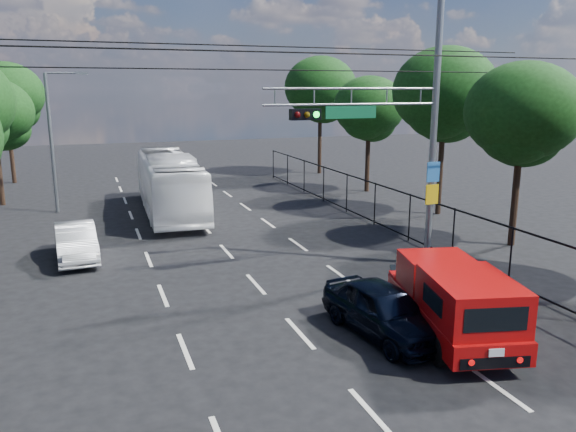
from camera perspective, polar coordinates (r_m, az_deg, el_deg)
name	(u,v)px	position (r m, az deg, el deg)	size (l,w,h in m)	color
ground	(373,415)	(11.80, 8.60, -19.33)	(120.00, 120.00, 0.00)	black
lane_markings	(215,239)	(24.07, -7.40, -2.32)	(6.12, 38.00, 0.01)	beige
signal_mast	(404,119)	(19.60, 11.70, 9.62)	(6.43, 0.39, 9.50)	slate
streetlight_left	(54,135)	(30.83, -22.65, 7.56)	(2.09, 0.22, 7.08)	slate
utility_wires	(245,56)	(18.25, -4.37, 15.88)	(22.00, 5.04, 0.74)	black
fence_right	(395,211)	(24.91, 10.81, 0.50)	(0.06, 34.03, 2.00)	black
tree_right_b	(522,120)	(24.01, 22.69, 9.01)	(4.50, 4.50, 7.31)	black
tree_right_c	(445,99)	(29.05, 15.62, 11.35)	(5.10, 5.10, 8.29)	black
tree_right_d	(369,112)	(34.84, 8.24, 10.41)	(4.32, 4.32, 7.02)	black
tree_right_e	(320,93)	(42.12, 3.32, 12.38)	(5.28, 5.28, 8.58)	black
tree_left_e	(6,100)	(42.00, -26.73, 10.51)	(4.92, 4.92, 7.99)	black
red_pickup	(453,299)	(15.00, 16.41, -8.10)	(3.00, 5.45, 1.93)	black
navy_hatchback	(383,310)	(14.85, 9.67, -9.38)	(1.62, 4.01, 1.37)	black
white_bus	(169,184)	(29.31, -11.95, 3.24)	(2.53, 10.82, 3.01)	white
white_van	(76,242)	(22.41, -20.72, -2.47)	(1.40, 4.01, 1.32)	silver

